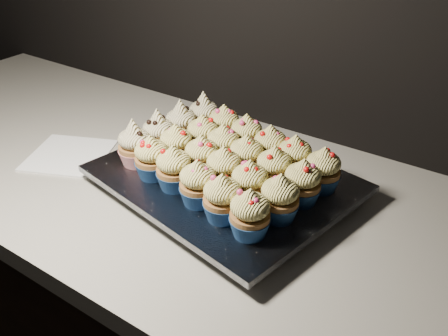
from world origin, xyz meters
name	(u,v)px	position (x,y,z in m)	size (l,w,h in m)	color
worktop	(336,248)	(0.00, 1.70, 0.88)	(2.44, 0.64, 0.04)	beige
napkin	(69,155)	(-0.57, 1.63, 0.90)	(0.16, 0.16, 0.00)	white
baking_tray	(224,186)	(-0.23, 1.71, 0.91)	(0.40, 0.31, 0.02)	black
foil_lining	(224,178)	(-0.23, 1.71, 0.93)	(0.44, 0.34, 0.01)	silver
cupcake_0	(135,145)	(-0.39, 1.65, 0.97)	(0.06, 0.06, 0.10)	#B11824
cupcake_1	(152,158)	(-0.33, 1.63, 0.97)	(0.06, 0.06, 0.08)	navy
cupcake_2	(174,169)	(-0.28, 1.63, 0.97)	(0.06, 0.06, 0.08)	navy
cupcake_3	(198,184)	(-0.22, 1.61, 0.97)	(0.06, 0.06, 0.08)	navy
cupcake_4	(222,199)	(-0.16, 1.60, 0.97)	(0.06, 0.06, 0.08)	navy
cupcake_5	(250,214)	(-0.10, 1.59, 0.97)	(0.06, 0.06, 0.08)	navy
cupcake_6	(159,134)	(-0.38, 1.71, 0.97)	(0.06, 0.06, 0.10)	#B11824
cupcake_7	(176,146)	(-0.33, 1.69, 0.97)	(0.06, 0.06, 0.08)	navy
cupcake_8	(202,157)	(-0.26, 1.69, 0.97)	(0.06, 0.06, 0.08)	navy
cupcake_9	(224,170)	(-0.21, 1.67, 0.97)	(0.06, 0.06, 0.08)	navy
cupcake_10	(250,184)	(-0.15, 1.66, 0.97)	(0.06, 0.06, 0.08)	navy
cupcake_11	(280,199)	(-0.09, 1.65, 0.97)	(0.06, 0.06, 0.08)	navy
cupcake_12	(181,124)	(-0.37, 1.77, 0.97)	(0.06, 0.06, 0.10)	#B11824
cupcake_13	(203,136)	(-0.31, 1.75, 0.97)	(0.06, 0.06, 0.08)	navy
cupcake_14	(223,146)	(-0.26, 1.74, 0.97)	(0.06, 0.06, 0.08)	navy
cupcake_15	(246,157)	(-0.20, 1.73, 0.97)	(0.06, 0.06, 0.08)	navy
cupcake_16	(274,169)	(-0.14, 1.72, 0.97)	(0.06, 0.06, 0.08)	navy
cupcake_17	(302,183)	(-0.08, 1.71, 0.97)	(0.06, 0.06, 0.08)	navy
cupcake_18	(204,116)	(-0.36, 1.83, 0.97)	(0.06, 0.06, 0.10)	#B11824
cupcake_19	(224,126)	(-0.30, 1.82, 0.97)	(0.06, 0.06, 0.08)	navy
cupcake_20	(246,136)	(-0.24, 1.80, 0.97)	(0.06, 0.06, 0.08)	navy
cupcake_21	(270,147)	(-0.18, 1.79, 0.97)	(0.06, 0.06, 0.08)	navy
cupcake_22	(294,158)	(-0.13, 1.78, 0.97)	(0.06, 0.06, 0.08)	navy
cupcake_23	(323,170)	(-0.07, 1.77, 0.97)	(0.06, 0.06, 0.08)	navy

